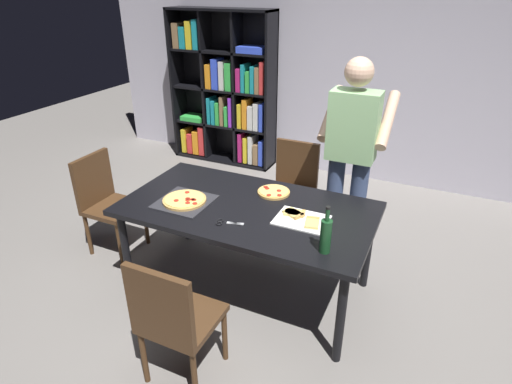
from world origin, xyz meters
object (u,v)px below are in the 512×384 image
Objects in this scene: person_serving_pizza at (351,152)px; kitchen_scissors at (225,222)px; dining_table at (248,214)px; wine_bottle at (326,235)px; bookshelf at (226,94)px; pepperoni_pizza_on_tray at (185,200)px; chair_left_end at (105,198)px; second_pizza_plain at (274,192)px; chair_near_camera at (173,317)px; chair_far_side at (293,183)px.

person_serving_pizza reaches higher than kitchen_scissors.
dining_table is 0.29m from kitchen_scissors.
bookshelf is at bearing 128.53° from wine_bottle.
bookshelf is 2.59m from person_serving_pizza.
bookshelf is 1.11× the size of person_serving_pizza.
wine_bottle reaches higher than pepperoni_pizza_on_tray.
pepperoni_pizza_on_tray is 1.22× the size of wine_bottle.
dining_table is 5.87× the size of wine_bottle.
wine_bottle is (2.10, -0.32, 0.36)m from chair_left_end.
chair_left_end reaches higher than second_pizza_plain.
pepperoni_pizza_on_tray is (-0.46, 0.84, 0.25)m from chair_near_camera.
kitchen_scissors is (-0.72, 0.04, -0.11)m from wine_bottle.
dining_table is at bearing 0.00° from chair_left_end.
chair_near_camera is 0.46× the size of bookshelf.
bookshelf is (-1.47, 3.36, 0.41)m from chair_near_camera.
pepperoni_pizza_on_tray is at bearing -138.34° from person_serving_pizza.
bookshelf reaches higher than kitchen_scissors.
wine_bottle is (1.14, -0.18, 0.10)m from pepperoni_pizza_on_tray.
kitchen_scissors is at bearing 92.71° from chair_near_camera.
person_serving_pizza reaches higher than chair_left_end.
chair_far_side is at bearing 97.47° from second_pizza_plain.
wine_bottle is (0.68, 0.66, 0.36)m from chair_near_camera.
kitchen_scissors is at bearing -119.64° from person_serving_pizza.
chair_far_side reaches higher than pepperoni_pizza_on_tray.
chair_near_camera is 1.29m from second_pizza_plain.
person_serving_pizza is at bearing 60.36° from kitchen_scissors.
wine_bottle is 1.25× the size of second_pizza_plain.
bookshelf is 6.17× the size of wine_bottle.
dining_table is at bearing -90.00° from chair_far_side.
person_serving_pizza is (0.56, -0.22, 0.49)m from chair_far_side.
bookshelf is 7.69× the size of second_pizza_plain.
wine_bottle is at bearing -51.47° from bookshelf.
chair_far_side is at bearing -43.45° from bookshelf.
wine_bottle reaches higher than dining_table.
person_serving_pizza reaches higher than chair_near_camera.
chair_far_side is (0.00, 1.97, 0.00)m from chair_near_camera.
chair_left_end is 2.15m from wine_bottle.
wine_bottle is at bearing -83.74° from person_serving_pizza.
chair_near_camera is 2.85× the size of wine_bottle.
kitchen_scissors is (-0.60, -1.05, -0.24)m from person_serving_pizza.
bookshelf is at bearing 113.56° from chair_near_camera.
kitchen_scissors is (-0.03, -1.27, 0.24)m from chair_far_side.
chair_far_side is at bearing 34.93° from chair_left_end.
chair_left_end is 1.55m from second_pizza_plain.
person_serving_pizza is (0.56, 0.77, 0.31)m from dining_table.
kitchen_scissors is 0.58m from second_pizza_plain.
pepperoni_pizza_on_tray reaches higher than second_pizza_plain.
chair_left_end reaches higher than pepperoni_pizza_on_tray.
kitchen_scissors is at bearing -11.60° from chair_left_end.
chair_left_end is at bearing 168.40° from kitchen_scissors.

